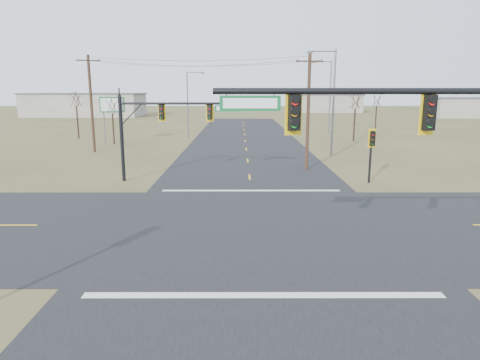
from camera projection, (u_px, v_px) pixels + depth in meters
name	position (u px, v px, depth m)	size (l,w,h in m)	color
ground	(255.00, 226.00, 21.53)	(320.00, 320.00, 0.00)	brown
road_ew	(255.00, 225.00, 21.53)	(160.00, 14.00, 0.02)	black
road_ns	(255.00, 225.00, 21.53)	(14.00, 160.00, 0.02)	black
stop_bar_near	(263.00, 295.00, 14.19)	(12.00, 0.40, 0.01)	silver
stop_bar_far	(251.00, 190.00, 28.86)	(12.00, 0.40, 0.01)	silver
mast_arm_near	(438.00, 138.00, 12.80)	(10.54, 0.58, 7.27)	black
mast_arm_far	(164.00, 119.00, 31.15)	(8.83, 0.49, 6.33)	black
pedestal_signal_ne	(372.00, 143.00, 30.65)	(0.61, 0.52, 4.00)	black
utility_pole_near	(308.00, 111.00, 35.63)	(2.33, 0.43, 9.56)	#432C1C
utility_pole_far	(91.00, 103.00, 45.74)	(2.45, 0.82, 10.29)	#432C1C
highway_sign	(113.00, 110.00, 54.30)	(3.03, 0.77, 5.79)	slate
streetlight_a	(331.00, 97.00, 42.85)	(2.95, 0.35, 10.58)	slate
streetlight_b	(329.00, 93.00, 64.36)	(3.07, 0.41, 10.96)	slate
streetlight_c	(189.00, 101.00, 58.64)	(2.56, 0.31, 9.17)	slate
bare_tree_a	(112.00, 105.00, 52.58)	(3.07, 3.07, 6.05)	black
bare_tree_b	(76.00, 98.00, 58.47)	(3.51, 3.51, 6.92)	black
bare_tree_c	(356.00, 100.00, 55.55)	(3.63, 3.63, 6.77)	black
bare_tree_d	(377.00, 100.00, 60.42)	(2.96, 2.96, 6.58)	black
warehouse_left	(86.00, 105.00, 108.93)	(28.00, 14.00, 5.50)	#ACA798
warehouse_mid	(325.00, 104.00, 128.65)	(20.00, 12.00, 5.00)	#ACA798
warehouse_right	(468.00, 108.00, 104.30)	(18.00, 10.00, 4.50)	#ACA798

